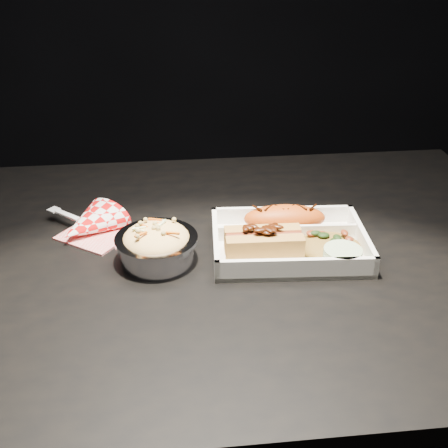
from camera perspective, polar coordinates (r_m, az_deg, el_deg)
The scene contains 8 objects.
dining_table at distance 0.99m, azimuth -1.93°, elevation -7.07°, with size 1.20×0.80×0.75m.
food_tray at distance 0.94m, azimuth 6.56°, elevation -2.11°, with size 0.26×0.20×0.04m.
fried_pastry at distance 0.98m, azimuth 6.17°, elevation 0.58°, with size 0.14×0.06×0.05m, color #C44E13.
hotdog at distance 0.90m, azimuth 4.04°, elevation -1.81°, with size 0.13×0.06×0.06m.
fried_rice_mound at distance 0.93m, azimuth 10.66°, elevation -1.68°, with size 0.11×0.09×0.03m, color olive.
cupcake_liner at distance 0.89m, azimuth 11.93°, elevation -3.33°, with size 0.06×0.06×0.03m, color #AFCB99.
foil_coleslaw_cup at distance 0.90m, azimuth -6.86°, elevation -2.00°, with size 0.13×0.13×0.07m.
napkin_fork at distance 1.00m, azimuth -13.61°, elevation -0.14°, with size 0.16×0.15×0.10m.
Camera 1 is at (-0.05, -0.80, 1.24)m, focal length 45.00 mm.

